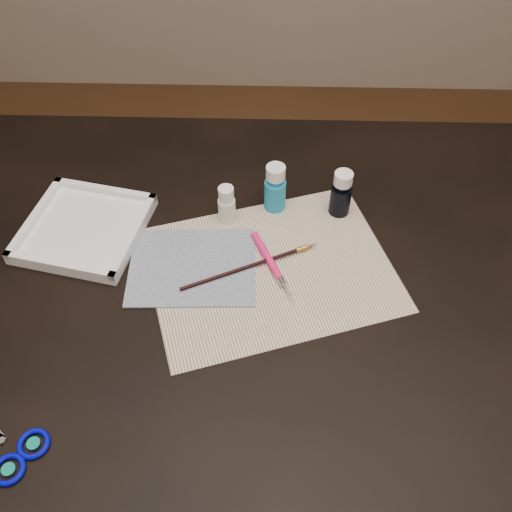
{
  "coord_description": "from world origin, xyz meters",
  "views": [
    {
      "loc": [
        0.02,
        -0.62,
        1.52
      ],
      "look_at": [
        0.0,
        0.0,
        0.8
      ],
      "focal_mm": 40.0,
      "sensor_mm": 36.0,
      "label": 1
    }
  ],
  "objects_px": {
    "paper": "(271,269)",
    "canvas": "(192,266)",
    "paint_bottle_white": "(227,204)",
    "paint_bottle_cyan": "(275,188)",
    "paint_bottle_navy": "(341,193)",
    "palette_tray": "(84,228)"
  },
  "relations": [
    {
      "from": "paper",
      "to": "canvas",
      "type": "relative_size",
      "value": 1.89
    },
    {
      "from": "canvas",
      "to": "paint_bottle_white",
      "type": "height_order",
      "value": "paint_bottle_white"
    },
    {
      "from": "canvas",
      "to": "paper",
      "type": "bearing_deg",
      "value": 0.26
    },
    {
      "from": "paint_bottle_cyan",
      "to": "paint_bottle_navy",
      "type": "bearing_deg",
      "value": -4.51
    },
    {
      "from": "palette_tray",
      "to": "paint_bottle_white",
      "type": "bearing_deg",
      "value": 8.88
    },
    {
      "from": "canvas",
      "to": "palette_tray",
      "type": "distance_m",
      "value": 0.22
    },
    {
      "from": "paper",
      "to": "paint_bottle_white",
      "type": "bearing_deg",
      "value": 124.98
    },
    {
      "from": "paper",
      "to": "palette_tray",
      "type": "distance_m",
      "value": 0.35
    },
    {
      "from": "paint_bottle_white",
      "to": "paint_bottle_cyan",
      "type": "relative_size",
      "value": 0.8
    },
    {
      "from": "paper",
      "to": "palette_tray",
      "type": "height_order",
      "value": "palette_tray"
    },
    {
      "from": "paper",
      "to": "paint_bottle_cyan",
      "type": "height_order",
      "value": "paint_bottle_cyan"
    },
    {
      "from": "paint_bottle_white",
      "to": "paint_bottle_cyan",
      "type": "height_order",
      "value": "paint_bottle_cyan"
    },
    {
      "from": "paint_bottle_navy",
      "to": "paint_bottle_cyan",
      "type": "bearing_deg",
      "value": 175.49
    },
    {
      "from": "paper",
      "to": "canvas",
      "type": "xyz_separation_m",
      "value": [
        -0.14,
        -0.0,
        0.0
      ]
    },
    {
      "from": "paper",
      "to": "paint_bottle_cyan",
      "type": "xyz_separation_m",
      "value": [
        0.01,
        0.16,
        0.05
      ]
    },
    {
      "from": "canvas",
      "to": "paint_bottle_cyan",
      "type": "bearing_deg",
      "value": 47.45
    },
    {
      "from": "paint_bottle_white",
      "to": "palette_tray",
      "type": "relative_size",
      "value": 0.38
    },
    {
      "from": "paper",
      "to": "palette_tray",
      "type": "relative_size",
      "value": 1.99
    },
    {
      "from": "paint_bottle_navy",
      "to": "palette_tray",
      "type": "relative_size",
      "value": 0.46
    },
    {
      "from": "paper",
      "to": "paint_bottle_cyan",
      "type": "distance_m",
      "value": 0.16
    },
    {
      "from": "canvas",
      "to": "paint_bottle_white",
      "type": "distance_m",
      "value": 0.14
    },
    {
      "from": "paint_bottle_white",
      "to": "palette_tray",
      "type": "xyz_separation_m",
      "value": [
        -0.26,
        -0.04,
        -0.03
      ]
    }
  ]
}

